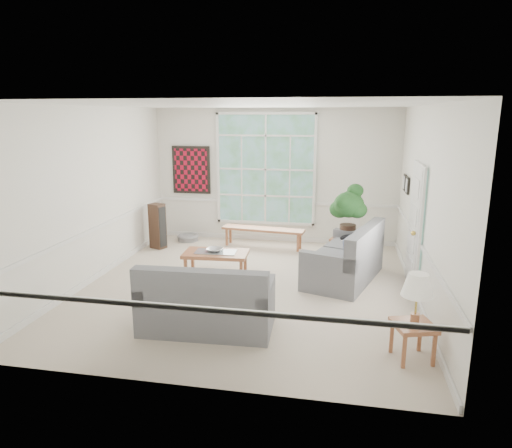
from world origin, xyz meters
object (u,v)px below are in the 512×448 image
at_px(end_table, 345,250).
at_px(side_table, 412,341).
at_px(loveseat_front, 207,295).
at_px(loveseat_right, 344,253).
at_px(coffee_table, 216,263).

xyz_separation_m(end_table, side_table, (0.78, -3.57, -0.03)).
height_order(loveseat_front, end_table, loveseat_front).
distance_m(end_table, side_table, 3.65).
bearing_deg(loveseat_front, loveseat_right, 48.68).
bearing_deg(loveseat_right, coffee_table, -157.48).
height_order(loveseat_front, coffee_table, loveseat_front).
bearing_deg(loveseat_front, end_table, 57.56).
relative_size(loveseat_right, loveseat_front, 1.04).
relative_size(loveseat_front, coffee_table, 1.53).
relative_size(loveseat_right, coffee_table, 1.59).
xyz_separation_m(coffee_table, side_table, (3.09, -2.43, 0.02)).
xyz_separation_m(loveseat_front, side_table, (2.63, -0.35, -0.25)).
xyz_separation_m(loveseat_front, coffee_table, (-0.46, 2.08, -0.26)).
xyz_separation_m(loveseat_right, coffee_table, (-2.28, -0.18, -0.28)).
height_order(end_table, side_table, end_table).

